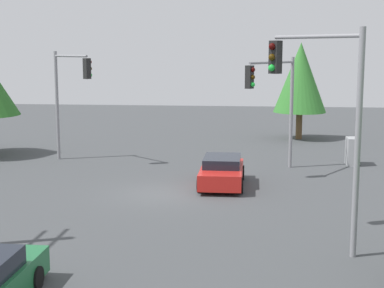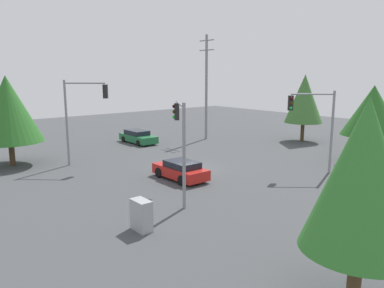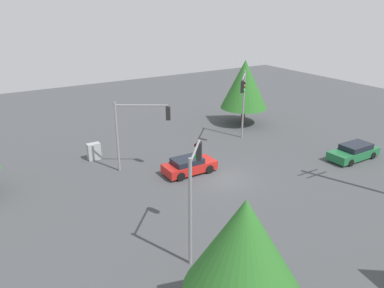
{
  "view_description": "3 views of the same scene",
  "coord_description": "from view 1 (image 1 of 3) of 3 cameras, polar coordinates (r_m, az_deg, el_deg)",
  "views": [
    {
      "loc": [
        -24.06,
        -3.72,
        6.04
      ],
      "look_at": [
        2.11,
        -0.98,
        1.83
      ],
      "focal_mm": 55.0,
      "sensor_mm": 36.0,
      "label": 1
    },
    {
      "loc": [
        21.45,
        -17.61,
        7.18
      ],
      "look_at": [
        1.57,
        -1.16,
        2.29
      ],
      "focal_mm": 35.0,
      "sensor_mm": 36.0,
      "label": 2
    },
    {
      "loc": [
        15.69,
        20.82,
        12.85
      ],
      "look_at": [
        1.2,
        -2.88,
        2.18
      ],
      "focal_mm": 35.0,
      "sensor_mm": 36.0,
      "label": 3
    }
  ],
  "objects": [
    {
      "name": "ground_plane",
      "position": [
        25.09,
        -2.73,
        -4.85
      ],
      "size": [
        80.0,
        80.0,
        0.0
      ],
      "primitive_type": "plane",
      "color": "#424447"
    },
    {
      "name": "sedan_red",
      "position": [
        26.45,
        2.91,
        -2.69
      ],
      "size": [
        4.21,
        1.97,
        1.3
      ],
      "rotation": [
        0.0,
        0.0,
        1.57
      ],
      "color": "red",
      "rests_on": "ground_plane"
    },
    {
      "name": "traffic_signal_main",
      "position": [
        29.04,
        8.05,
        4.88
      ],
      "size": [
        3.73,
        2.44,
        5.7
      ],
      "rotation": [
        0.0,
        0.0,
        2.58
      ],
      "color": "gray",
      "rests_on": "ground_plane"
    },
    {
      "name": "traffic_signal_cross",
      "position": [
        18.06,
        12.61,
        4.08
      ],
      "size": [
        2.44,
        2.64,
        6.69
      ],
      "rotation": [
        0.0,
        0.0,
        0.83
      ],
      "color": "gray",
      "rests_on": "ground_plane"
    },
    {
      "name": "traffic_signal_aux",
      "position": [
        32.24,
        -11.83,
        5.4
      ],
      "size": [
        2.29,
        2.63,
        5.98
      ],
      "rotation": [
        0.0,
        0.0,
        4.0
      ],
      "color": "gray",
      "rests_on": "ground_plane"
    },
    {
      "name": "electrical_cabinet",
      "position": [
        32.3,
        15.29,
        -0.69
      ],
      "size": [
        1.09,
        0.61,
        1.46
      ],
      "primitive_type": "cube",
      "color": "#9EA0A3",
      "rests_on": "ground_plane"
    },
    {
      "name": "tree_behind",
      "position": [
        40.67,
        10.46,
        6.33
      ],
      "size": [
        3.58,
        3.58,
        6.56
      ],
      "color": "brown",
      "rests_on": "ground_plane"
    }
  ]
}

